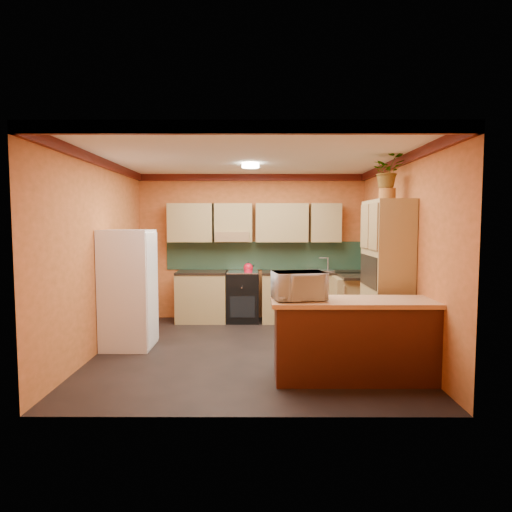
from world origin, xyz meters
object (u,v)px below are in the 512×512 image
at_px(base_cabinets_back, 277,297).
at_px(breakfast_bar, 354,342).
at_px(stove, 243,297).
at_px(microwave, 299,286).
at_px(pantry, 386,278).
at_px(fridge, 128,289).

distance_m(base_cabinets_back, breakfast_bar, 3.04).
height_order(stove, microwave, microwave).
bearing_deg(pantry, microwave, -143.14).
bearing_deg(pantry, base_cabinets_back, 124.84).
bearing_deg(breakfast_bar, stove, 114.91).
bearing_deg(fridge, microwave, -29.03).
distance_m(fridge, microwave, 2.67).
height_order(stove, breakfast_bar, stove).
distance_m(fridge, pantry, 3.62).
height_order(stove, pantry, pantry).
xyz_separation_m(base_cabinets_back, pantry, (1.38, -1.99, 0.61)).
distance_m(base_cabinets_back, pantry, 2.50).
height_order(base_cabinets_back, microwave, microwave).
xyz_separation_m(stove, pantry, (2.01, -1.99, 0.59)).
bearing_deg(base_cabinets_back, breakfast_bar, -75.84).
bearing_deg(breakfast_bar, base_cabinets_back, 104.16).
xyz_separation_m(pantry, breakfast_bar, (-0.64, -0.96, -0.61)).
bearing_deg(microwave, fridge, 140.29).
distance_m(stove, pantry, 2.89).
height_order(base_cabinets_back, fridge, fridge).
bearing_deg(microwave, pantry, 26.18).
bearing_deg(stove, microwave, -76.09).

